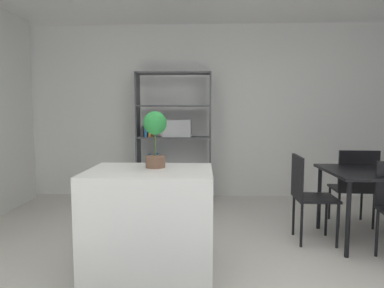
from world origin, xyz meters
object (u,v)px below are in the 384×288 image
Objects in this scene: dining_chair_far at (355,182)px; open_bookshelf at (171,140)px; kitchen_island at (150,222)px; dining_chair_island_side at (306,190)px; potted_plant_on_island at (155,133)px; dining_table at (377,178)px.

open_bookshelf is at bearing -23.69° from dining_chair_far.
dining_chair_island_side reaches higher than kitchen_island.
potted_plant_on_island is 0.48× the size of dining_table.
potted_plant_on_island is 2.31m from open_bookshelf.
potted_plant_on_island is at bearing -87.68° from open_bookshelf.
kitchen_island is 1.73m from dining_chair_island_side.
open_bookshelf is at bearing 91.44° from kitchen_island.
potted_plant_on_island is (0.03, 0.11, 0.75)m from kitchen_island.
kitchen_island is 2.13× the size of potted_plant_on_island.
open_bookshelf reaches higher than potted_plant_on_island.
open_bookshelf is (-0.09, 2.29, -0.25)m from potted_plant_on_island.
dining_chair_island_side is at bearing 179.79° from dining_table.
kitchen_island reaches higher than dining_table.
open_bookshelf is at bearing 46.23° from dining_chair_island_side.
dining_table is (2.27, 0.77, 0.24)m from kitchen_island.
kitchen_island is at bearing -106.51° from potted_plant_on_island.
dining_chair_far is at bearing 90.57° from dining_table.
dining_chair_far reaches higher than dining_chair_island_side.
dining_chair_far is at bearing -26.44° from open_bookshelf.
dining_chair_far is (-0.00, 0.48, -0.14)m from dining_table.
dining_table is at bearing 93.32° from dining_chair_far.
open_bookshelf reaches higher than dining_chair_far.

